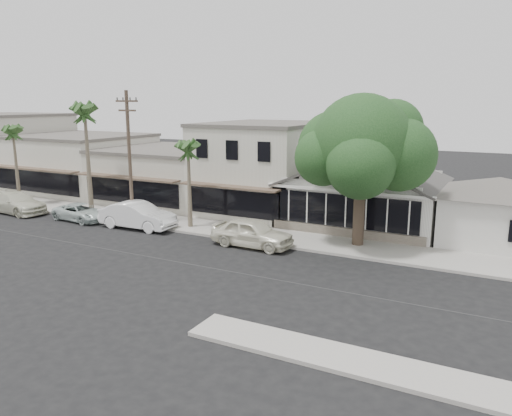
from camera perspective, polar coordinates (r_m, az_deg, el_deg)
The scene contains 18 objects.
ground at distance 25.96m, azimuth -6.43°, elevation -6.61°, with size 140.00×140.00×0.00m, color black.
sidewalk_north at distance 35.76m, azimuth -11.02°, elevation -1.40°, with size 90.00×3.50×0.15m, color #9E9991.
sidewalk_south at distance 16.66m, azimuth 25.58°, elevation -18.77°, with size 20.00×1.80×0.15m, color #9E9991.
corner_shop at distance 34.42m, azimuth 12.31°, elevation 2.34°, with size 10.40×8.60×5.10m.
side_cottage at distance 32.51m, azimuth 25.79°, elevation -1.18°, with size 6.00×6.00×3.00m, color white.
row_building_near at distance 38.12m, azimuth 1.10°, elevation 4.51°, with size 8.00×10.00×6.50m, color silver.
row_building_midnear at distance 43.02m, azimuth -9.71°, elevation 3.66°, with size 10.00×10.00×4.20m, color #B6B2A3.
row_building_midfar at distance 50.01m, azimuth -19.38°, elevation 4.78°, with size 11.00×10.00×5.00m, color silver.
row_building_far at distance 58.42m, azimuth -26.89°, elevation 6.01°, with size 11.00×10.00×6.80m, color #B6B2A3.
utility_pole at distance 34.45m, azimuth -14.26°, elevation 5.90°, with size 1.80×0.24×9.00m.
car_0 at distance 28.91m, azimuth -0.46°, elevation -2.85°, with size 1.97×4.89×1.67m, color silver.
car_1 at distance 33.99m, azimuth -13.38°, elevation -0.83°, with size 1.85×5.32×1.75m, color white.
car_2 at distance 37.33m, azimuth -19.39°, elevation -0.47°, with size 2.00×4.35×1.21m, color silver.
car_3 at distance 41.77m, azimuth -25.77°, elevation 0.55°, with size 2.23×5.48×1.59m, color beige.
shade_tree at distance 28.91m, azimuth 12.02°, elevation 6.84°, with size 7.90×7.14×8.77m.
palm_east at distance 32.60m, azimuth -7.76°, elevation 6.65°, with size 2.79×2.79×6.20m.
palm_mid at distance 38.53m, azimuth -18.99°, elevation 10.20°, with size 3.27×3.27×8.66m.
palm_west at distance 43.92m, azimuth -26.03°, elevation 7.72°, with size 2.21×2.21×6.84m.
Camera 1 is at (13.91, -20.28, 8.30)m, focal length 35.00 mm.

